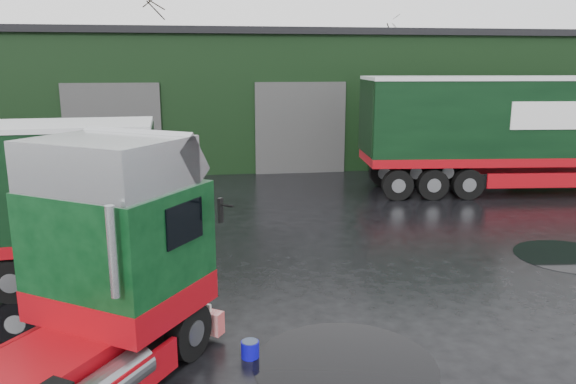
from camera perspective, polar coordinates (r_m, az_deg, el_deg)
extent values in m
plane|color=black|center=(11.67, 3.06, -11.29)|extent=(100.00, 100.00, 0.00)
cube|color=black|center=(30.76, -0.63, 9.61)|extent=(32.00, 12.00, 6.00)
cube|color=black|center=(30.74, -0.65, 15.48)|extent=(32.40, 12.40, 0.30)
cylinder|color=#0D08B7|center=(9.71, -3.88, -15.67)|extent=(0.40, 0.40, 0.28)
cylinder|color=black|center=(9.59, 5.81, -17.02)|extent=(3.02, 3.02, 0.01)
cylinder|color=black|center=(16.03, 26.60, -5.84)|extent=(2.66, 2.66, 0.01)
cylinder|color=black|center=(12.26, -22.09, -11.02)|extent=(3.98, 3.98, 0.01)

